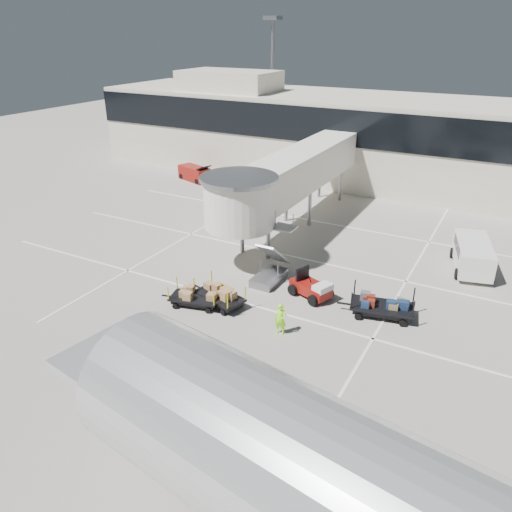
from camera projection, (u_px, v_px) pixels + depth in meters
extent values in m
plane|color=#AFA89C|center=(249.00, 327.00, 25.94)|extent=(140.00, 140.00, 0.00)
cube|color=white|center=(267.00, 309.00, 27.53)|extent=(40.00, 0.15, 0.02)
cube|color=white|center=(315.00, 261.00, 33.11)|extent=(40.00, 0.15, 0.02)
cube|color=white|center=(350.00, 227.00, 38.69)|extent=(40.00, 0.15, 0.02)
cube|color=white|center=(410.00, 275.00, 31.31)|extent=(0.15, 30.00, 0.02)
cube|color=white|center=(199.00, 230.00, 38.24)|extent=(0.15, 30.00, 0.02)
cube|color=beige|center=(400.00, 142.00, 48.18)|extent=(64.00, 12.00, 8.00)
cube|color=black|center=(386.00, 132.00, 42.51)|extent=(64.00, 0.12, 3.20)
cube|color=beige|center=(229.00, 81.00, 52.28)|extent=(10.00, 6.00, 2.00)
cylinder|color=gray|center=(272.00, 91.00, 56.83)|extent=(0.36, 0.36, 15.00)
cube|color=gray|center=(273.00, 18.00, 53.68)|extent=(1.60, 1.60, 0.40)
cube|color=white|center=(299.00, 170.00, 37.83)|extent=(3.00, 18.00, 2.80)
cylinder|color=white|center=(239.00, 204.00, 30.65)|extent=(4.40, 4.40, 3.00)
cylinder|color=gray|center=(239.00, 178.00, 29.98)|extent=(4.80, 4.80, 0.25)
cylinder|color=gray|center=(242.00, 233.00, 33.88)|extent=(0.28, 0.28, 2.90)
cylinder|color=gray|center=(268.00, 238.00, 33.01)|extent=(0.28, 0.28, 2.90)
cylinder|color=gray|center=(286.00, 203.00, 39.46)|extent=(0.28, 0.28, 2.90)
cylinder|color=gray|center=(310.00, 207.00, 38.59)|extent=(0.28, 0.28, 2.90)
cylinder|color=gray|center=(320.00, 181.00, 45.04)|extent=(0.28, 0.28, 2.90)
cylinder|color=gray|center=(341.00, 184.00, 44.17)|extent=(0.28, 0.28, 2.90)
cube|color=gray|center=(269.00, 278.00, 30.43)|extent=(1.40, 2.60, 0.50)
cube|color=gray|center=(274.00, 254.00, 30.34)|extent=(1.20, 2.60, 2.06)
cube|color=gray|center=(284.00, 228.00, 30.93)|extent=(1.40, 1.20, 0.12)
cube|color=maroon|center=(311.00, 288.00, 28.62)|extent=(2.66, 1.94, 0.60)
cube|color=white|center=(323.00, 288.00, 27.83)|extent=(1.05, 1.28, 0.35)
cube|color=black|center=(302.00, 274.00, 28.85)|extent=(0.47, 0.98, 0.90)
cylinder|color=black|center=(293.00, 290.00, 28.89)|extent=(0.69, 0.46, 0.64)
cylinder|color=black|center=(308.00, 283.00, 29.66)|extent=(0.69, 0.46, 0.64)
cylinder|color=black|center=(313.00, 300.00, 27.78)|extent=(0.69, 0.46, 0.64)
cylinder|color=black|center=(329.00, 293.00, 28.55)|extent=(0.69, 0.46, 0.64)
cube|color=black|center=(382.00, 306.00, 26.65)|extent=(3.54, 2.28, 0.13)
cube|color=black|center=(382.00, 310.00, 26.74)|extent=(3.17, 1.97, 0.27)
cube|color=black|center=(344.00, 304.00, 27.25)|extent=(0.77, 0.24, 0.09)
cylinder|color=black|center=(358.00, 317.00, 26.48)|extent=(0.39, 0.23, 0.37)
cylinder|color=black|center=(361.00, 303.00, 27.77)|extent=(0.39, 0.23, 0.37)
cylinder|color=black|center=(403.00, 323.00, 25.89)|extent=(0.39, 0.23, 0.37)
cylinder|color=black|center=(404.00, 309.00, 27.17)|extent=(0.39, 0.23, 0.37)
cylinder|color=black|center=(351.00, 301.00, 26.21)|extent=(0.08, 0.08, 0.98)
cylinder|color=black|center=(355.00, 288.00, 27.50)|extent=(0.08, 0.08, 0.98)
cylinder|color=black|center=(414.00, 310.00, 25.40)|extent=(0.08, 0.08, 0.98)
cylinder|color=black|center=(414.00, 296.00, 26.68)|extent=(0.08, 0.08, 0.98)
cube|color=#172849|center=(373.00, 296.00, 27.07)|extent=(0.63, 0.40, 0.43)
cube|color=#172849|center=(374.00, 300.00, 26.67)|extent=(0.50, 0.36, 0.43)
cube|color=#535358|center=(389.00, 303.00, 26.53)|extent=(0.46, 0.38, 0.31)
cube|color=#535358|center=(363.00, 295.00, 27.20)|extent=(0.55, 0.38, 0.44)
cube|color=olive|center=(371.00, 300.00, 26.83)|extent=(0.64, 0.51, 0.28)
cube|color=maroon|center=(399.00, 308.00, 26.10)|extent=(0.49, 0.39, 0.31)
cube|color=#535358|center=(368.00, 297.00, 27.10)|extent=(0.65, 0.53, 0.31)
cube|color=#172849|center=(392.00, 308.00, 26.03)|extent=(0.52, 0.37, 0.36)
cube|color=#172849|center=(400.00, 299.00, 26.75)|extent=(0.66, 0.53, 0.47)
cube|color=maroon|center=(376.00, 305.00, 26.18)|extent=(0.46, 0.36, 0.45)
cube|color=black|center=(219.00, 296.00, 27.82)|extent=(3.21, 2.21, 0.12)
cube|color=black|center=(220.00, 299.00, 27.90)|extent=(2.87, 1.92, 0.24)
cube|color=black|center=(199.00, 287.00, 29.03)|extent=(0.68, 0.26, 0.08)
cylinder|color=black|center=(199.00, 299.00, 28.21)|extent=(0.36, 0.22, 0.33)
cylinder|color=black|center=(216.00, 291.00, 29.06)|extent=(0.36, 0.22, 0.33)
cylinder|color=black|center=(223.00, 313.00, 26.90)|extent=(0.36, 0.22, 0.33)
cylinder|color=black|center=(241.00, 304.00, 27.75)|extent=(0.36, 0.22, 0.33)
cylinder|color=#D7CE0B|center=(194.00, 285.00, 28.11)|extent=(0.07, 0.07, 0.88)
cylinder|color=#D7CE0B|center=(212.00, 277.00, 28.96)|extent=(0.07, 0.07, 0.88)
cylinder|color=#D7CE0B|center=(227.00, 302.00, 26.32)|extent=(0.07, 0.07, 0.88)
cylinder|color=#D7CE0B|center=(245.00, 293.00, 27.17)|extent=(0.07, 0.07, 0.88)
cube|color=tan|center=(214.00, 285.00, 28.34)|extent=(0.72, 0.57, 0.47)
cube|color=tan|center=(209.00, 284.00, 28.46)|extent=(0.65, 0.54, 0.45)
cube|color=tan|center=(209.00, 285.00, 28.36)|extent=(0.53, 0.51, 0.48)
cube|color=tan|center=(227.00, 293.00, 27.49)|extent=(0.70, 0.66, 0.47)
cube|color=tan|center=(218.00, 289.00, 28.00)|extent=(0.51, 0.53, 0.40)
cube|color=tan|center=(209.00, 292.00, 27.67)|extent=(0.66, 0.62, 0.37)
cube|color=tan|center=(230.00, 293.00, 27.50)|extent=(0.50, 0.46, 0.51)
cube|color=tan|center=(209.00, 288.00, 28.13)|extent=(0.75, 0.68, 0.35)
cube|color=black|center=(195.00, 298.00, 27.71)|extent=(3.00, 2.00, 0.11)
cube|color=black|center=(195.00, 300.00, 27.78)|extent=(2.68, 1.73, 0.23)
cube|color=black|center=(167.00, 296.00, 28.16)|extent=(0.64, 0.23, 0.07)
cylinder|color=black|center=(175.00, 306.00, 27.53)|extent=(0.33, 0.20, 0.31)
cylinder|color=black|center=(184.00, 296.00, 28.62)|extent=(0.33, 0.20, 0.31)
cylinder|color=black|center=(208.00, 311.00, 27.10)|extent=(0.33, 0.20, 0.31)
cylinder|color=black|center=(215.00, 300.00, 28.18)|extent=(0.33, 0.20, 0.31)
cylinder|color=#D7CE0B|center=(168.00, 293.00, 27.30)|extent=(0.06, 0.06, 0.83)
cylinder|color=#D7CE0B|center=(177.00, 283.00, 28.38)|extent=(0.06, 0.06, 0.83)
cylinder|color=#D7CE0B|center=(214.00, 299.00, 26.70)|extent=(0.06, 0.06, 0.83)
cylinder|color=#D7CE0B|center=(221.00, 289.00, 27.78)|extent=(0.06, 0.06, 0.83)
cube|color=tan|center=(186.00, 293.00, 27.69)|extent=(0.55, 0.56, 0.40)
cube|color=tan|center=(191.00, 297.00, 27.29)|extent=(0.65, 0.62, 0.34)
cube|color=tan|center=(184.00, 292.00, 27.74)|extent=(0.61, 0.55, 0.38)
cube|color=tan|center=(180.00, 292.00, 27.84)|extent=(0.66, 0.50, 0.33)
cube|color=tan|center=(190.00, 294.00, 27.51)|extent=(0.66, 0.51, 0.47)
imported|color=#97FF1A|center=(281.00, 319.00, 25.03)|extent=(0.68, 0.51, 1.69)
cube|color=white|center=(473.00, 254.00, 31.61)|extent=(3.07, 5.19, 1.57)
cube|color=white|center=(468.00, 245.00, 33.65)|extent=(1.95, 0.99, 0.91)
cube|color=black|center=(473.00, 247.00, 31.62)|extent=(2.66, 3.42, 0.63)
cylinder|color=black|center=(457.00, 274.00, 30.71)|extent=(0.40, 0.73, 0.69)
cylinder|color=black|center=(491.00, 277.00, 30.27)|extent=(0.40, 0.73, 0.69)
cylinder|color=black|center=(452.00, 253.00, 33.56)|extent=(0.40, 0.73, 0.69)
cylinder|color=black|center=(483.00, 256.00, 33.11)|extent=(0.40, 0.73, 0.69)
cube|color=maroon|center=(194.00, 174.00, 50.20)|extent=(3.83, 2.52, 1.40)
cube|color=black|center=(204.00, 168.00, 48.78)|extent=(1.26, 1.52, 0.50)
cylinder|color=black|center=(182.00, 176.00, 50.84)|extent=(0.60, 0.40, 0.56)
cylinder|color=black|center=(192.00, 174.00, 51.65)|extent=(0.60, 0.40, 0.56)
cylinder|color=black|center=(197.00, 182.00, 49.11)|extent=(0.60, 0.40, 0.56)
cylinder|color=black|center=(208.00, 179.00, 49.93)|extent=(0.60, 0.40, 0.56)
cube|color=silver|center=(192.00, 409.00, 15.52)|extent=(11.66, 4.98, 0.40)
cylinder|color=silver|center=(160.00, 425.00, 17.16)|extent=(3.77, 3.12, 2.60)
cube|color=silver|center=(157.00, 402.00, 16.73)|extent=(0.94, 0.43, 1.24)
cylinder|color=gray|center=(235.00, 500.00, 15.74)|extent=(0.34, 0.34, 1.24)
cylinder|color=black|center=(236.00, 507.00, 15.86)|extent=(1.06, 0.52, 1.02)
cylinder|color=gray|center=(204.00, 489.00, 15.80)|extent=(0.32, 0.32, 1.81)
cylinder|color=black|center=(205.00, 501.00, 16.04)|extent=(1.06, 0.52, 1.02)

